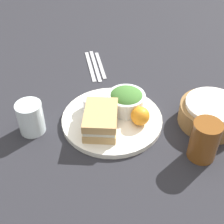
% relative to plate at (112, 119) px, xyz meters
% --- Properties ---
extents(ground_plane, '(4.00, 4.00, 0.00)m').
position_rel_plate_xyz_m(ground_plane, '(0.00, 0.00, -0.01)').
color(ground_plane, '#232328').
extents(plate, '(0.28, 0.28, 0.01)m').
position_rel_plate_xyz_m(plate, '(0.00, 0.00, 0.00)').
color(plate, white).
rests_on(plate, ground_plane).
extents(sandwich, '(0.13, 0.10, 0.06)m').
position_rel_plate_xyz_m(sandwich, '(0.04, -0.02, 0.04)').
color(sandwich, tan).
rests_on(sandwich, plate).
extents(salad_bowl, '(0.11, 0.11, 0.06)m').
position_rel_plate_xyz_m(salad_bowl, '(-0.05, 0.03, 0.04)').
color(salad_bowl, white).
rests_on(salad_bowl, plate).
extents(dressing_cup, '(0.06, 0.06, 0.04)m').
position_rel_plate_xyz_m(dressing_cup, '(-0.03, -0.06, 0.03)').
color(dressing_cup, '#B7B7BC').
rests_on(dressing_cup, plate).
extents(orange_wedge, '(0.05, 0.05, 0.05)m').
position_rel_plate_xyz_m(orange_wedge, '(0.01, 0.08, 0.03)').
color(orange_wedge, orange).
rests_on(orange_wedge, plate).
extents(drink_glass, '(0.07, 0.07, 0.11)m').
position_rel_plate_xyz_m(drink_glass, '(0.09, 0.24, 0.05)').
color(drink_glass, brown).
rests_on(drink_glass, ground_plane).
extents(bread_basket, '(0.17, 0.17, 0.07)m').
position_rel_plate_xyz_m(bread_basket, '(-0.04, 0.27, 0.02)').
color(bread_basket, olive).
rests_on(bread_basket, ground_plane).
extents(fork, '(0.18, 0.08, 0.01)m').
position_rel_plate_xyz_m(fork, '(-0.27, -0.12, -0.00)').
color(fork, '#B2B2B7').
rests_on(fork, ground_plane).
extents(knife, '(0.19, 0.08, 0.01)m').
position_rel_plate_xyz_m(knife, '(-0.28, -0.10, -0.00)').
color(knife, '#B2B2B7').
rests_on(knife, ground_plane).
extents(spoon, '(0.17, 0.07, 0.01)m').
position_rel_plate_xyz_m(spoon, '(-0.28, -0.08, -0.00)').
color(spoon, '#B2B2B7').
rests_on(spoon, ground_plane).
extents(water_glass, '(0.07, 0.07, 0.09)m').
position_rel_plate_xyz_m(water_glass, '(0.07, -0.21, 0.04)').
color(water_glass, silver).
rests_on(water_glass, ground_plane).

